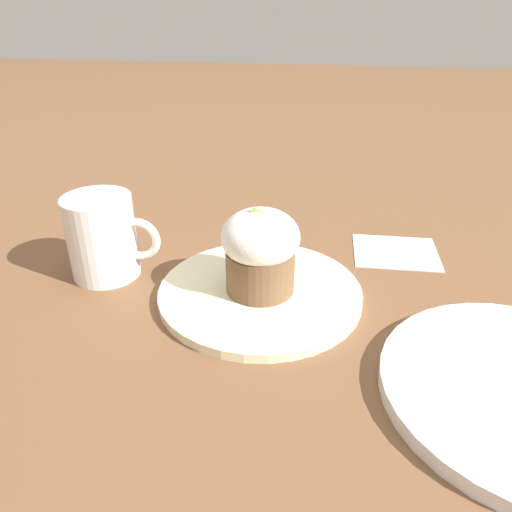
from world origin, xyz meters
name	(u,v)px	position (x,y,z in m)	size (l,w,h in m)	color
ground_plane	(260,297)	(0.00, 0.00, 0.00)	(4.00, 4.00, 0.00)	brown
dessert_plate	(260,293)	(0.00, 0.00, 0.01)	(0.25, 0.25, 0.01)	beige
carrot_cake	(256,251)	(0.00, 0.00, 0.07)	(0.09, 0.09, 0.11)	brown
spoon	(280,289)	(0.02, 0.00, 0.01)	(0.12, 0.06, 0.01)	silver
coffee_cup	(103,237)	(-0.21, 0.03, 0.05)	(0.12, 0.09, 0.11)	white
paper_napkin	(396,252)	(0.18, 0.14, 0.00)	(0.12, 0.10, 0.00)	white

